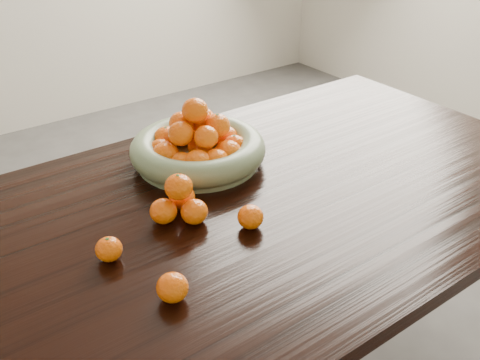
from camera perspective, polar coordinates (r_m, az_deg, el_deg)
dining_table at (r=1.37m, az=-1.67°, el=-6.23°), size 2.00×1.00×0.75m
fruit_bowl at (r=1.50m, az=-4.52°, el=3.57°), size 0.38×0.38×0.19m
orange_pyramid at (r=1.27m, az=-6.46°, el=-2.28°), size 0.13×0.14×0.12m
loose_orange_0 at (r=1.17m, az=-13.82°, el=-7.18°), size 0.06×0.06×0.05m
loose_orange_1 at (r=1.05m, az=-7.22°, el=-11.31°), size 0.06×0.06×0.06m
loose_orange_2 at (r=1.24m, az=1.13°, el=-3.96°), size 0.06×0.06×0.06m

